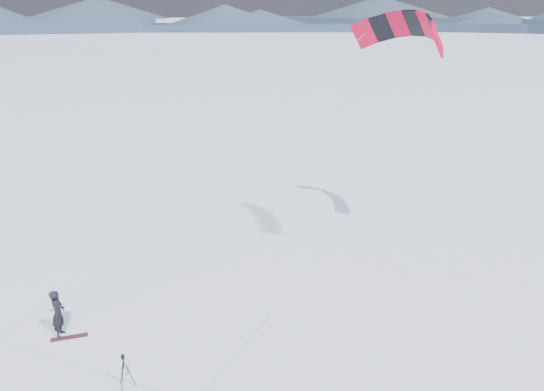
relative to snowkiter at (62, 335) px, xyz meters
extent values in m
cube|color=black|center=(210.66, 237.43, 2.77)|extent=(142.83, 132.24, 5.54)
cone|color=black|center=(210.66, 237.43, 5.54)|extent=(90.28, 90.28, 8.00)
cube|color=black|center=(134.04, 286.68, 2.77)|extent=(155.14, 103.25, 5.54)
cone|color=black|center=(134.04, 286.68, 5.54)|extent=(84.80, 84.80, 8.00)
cube|color=black|center=(46.65, 312.34, 2.77)|extent=(154.88, 65.89, 5.54)
cone|color=black|center=(46.65, 312.34, 5.54)|extent=(72.46, 72.46, 8.00)
cube|color=black|center=(-44.43, 312.34, 2.77)|extent=(154.88, 65.89, 5.54)
cone|color=black|center=(-44.43, 312.34, 5.54)|extent=(72.46, 72.46, 8.00)
cube|color=#B1BADD|center=(1.21, -1.51, 0.00)|extent=(11.66, 3.07, 0.01)
imported|color=black|center=(0.00, 0.00, 0.00)|extent=(0.53, 0.74, 1.92)
cube|color=maroon|center=(0.31, -0.24, 0.02)|extent=(1.35, 0.33, 0.04)
cylinder|color=black|center=(2.60, -3.69, 0.55)|extent=(0.36, 0.05, 1.10)
cylinder|color=black|center=(2.34, -3.57, 0.55)|extent=(0.22, 0.31, 1.10)
cylinder|color=black|center=(2.36, -3.85, 0.55)|extent=(0.18, 0.33, 1.10)
cylinder|color=black|center=(2.43, -3.71, 0.94)|extent=(0.03, 0.03, 0.32)
cube|color=black|center=(2.43, -3.71, 1.15)|extent=(0.07, 0.07, 0.05)
cube|color=black|center=(2.43, -3.71, 1.23)|extent=(0.12, 0.09, 0.09)
cylinder|color=black|center=(2.43, -3.62, 1.23)|extent=(0.06, 0.09, 0.06)
cube|color=red|center=(14.98, 0.43, 10.67)|extent=(1.13, 0.91, 1.42)
cube|color=black|center=(15.28, 1.21, 10.95)|extent=(0.95, 1.00, 1.32)
cube|color=red|center=(15.40, 2.09, 11.13)|extent=(0.75, 1.03, 1.21)
cube|color=black|center=(15.32, 3.00, 11.20)|extent=(0.91, 1.03, 1.09)
cube|color=red|center=(15.05, 3.87, 11.13)|extent=(1.08, 0.98, 1.21)
cube|color=black|center=(14.61, 4.64, 10.95)|extent=(1.23, 0.89, 1.32)
cube|color=red|center=(14.04, 5.25, 10.67)|extent=(1.35, 0.73, 1.42)
cylinder|color=gray|center=(7.49, 0.22, 5.91)|extent=(14.99, 0.45, 9.53)
cylinder|color=gray|center=(7.02, 2.62, 5.91)|extent=(14.05, 5.27, 9.53)
cylinder|color=black|center=(0.00, 0.00, 1.15)|extent=(0.55, 0.14, 0.03)
camera|label=1|loc=(3.64, -18.73, 11.73)|focal=35.00mm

